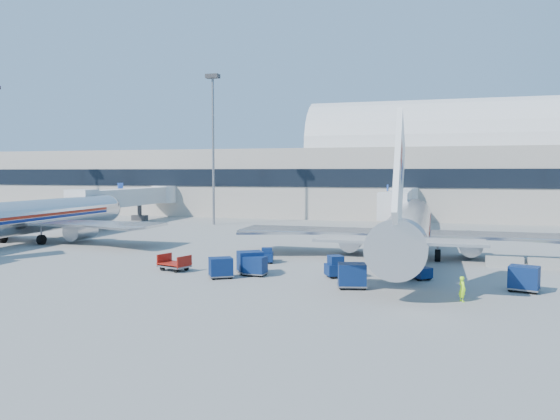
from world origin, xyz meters
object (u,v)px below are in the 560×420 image
(tug_right, at_px, (416,269))
(cart_solo_far, at_px, (524,278))
(airliner_mid, at_px, (28,217))
(mast_west, at_px, (213,127))
(cart_solo_near, at_px, (352,275))
(barrier_near, at_px, (504,262))
(cart_train_a, at_px, (255,265))
(airliner_main, at_px, (409,227))
(cart_train_c, at_px, (221,267))
(barrier_mid, at_px, (547,264))
(jetbridge_near, at_px, (400,201))
(tug_left, at_px, (267,255))
(jetbridge_mid, at_px, (132,197))
(cart_train_b, at_px, (250,262))
(ramp_worker, at_px, (462,289))
(tug_lead, at_px, (341,267))
(cart_open_red, at_px, (175,265))

(tug_right, distance_m, cart_solo_far, 7.65)
(airliner_mid, height_order, mast_west, mast_west)
(tug_right, xyz_separation_m, cart_solo_near, (-4.10, -4.92, 0.23))
(barrier_near, xyz_separation_m, cart_train_a, (-19.00, -9.27, 0.35))
(cart_train_a, bearing_deg, airliner_main, 51.84)
(airliner_main, bearing_deg, cart_train_c, -134.55)
(barrier_mid, bearing_deg, cart_train_c, -156.01)
(airliner_mid, relative_size, cart_solo_far, 16.17)
(jetbridge_near, xyz_separation_m, tug_left, (-9.56, -31.90, -3.31))
(airliner_mid, distance_m, cart_solo_far, 51.59)
(cart_train_c, bearing_deg, airliner_main, 13.21)
(jetbridge_mid, height_order, cart_train_b, jetbridge_mid)
(mast_west, relative_size, tug_left, 9.95)
(barrier_mid, relative_size, cart_solo_far, 1.30)
(jetbridge_mid, bearing_deg, cart_train_a, -48.74)
(airliner_main, distance_m, cart_train_a, 16.25)
(tug_right, bearing_deg, cart_train_c, -116.94)
(tug_left, xyz_separation_m, cart_train_c, (-1.24, -7.82, 0.21))
(cart_solo_far, xyz_separation_m, ramp_worker, (-4.12, -4.05, -0.13))
(cart_train_a, height_order, cart_solo_far, cart_solo_far)
(barrier_near, xyz_separation_m, ramp_worker, (-4.05, -13.79, 0.34))
(airliner_main, xyz_separation_m, jetbridge_mid, (-44.40, 26.30, 1.00))
(cart_train_c, relative_size, cart_solo_near, 0.98)
(barrier_mid, distance_m, tug_right, 12.46)
(tug_right, relative_size, cart_train_a, 1.39)
(jetbridge_mid, bearing_deg, airliner_mid, -84.78)
(tug_right, relative_size, cart_solo_far, 1.08)
(mast_west, bearing_deg, barrier_mid, -34.14)
(cart_train_c, relative_size, cart_solo_far, 0.96)
(jetbridge_near, bearing_deg, cart_solo_far, -74.79)
(tug_left, distance_m, cart_train_b, 5.49)
(cart_solo_near, bearing_deg, cart_solo_far, -2.44)
(jetbridge_mid, xyz_separation_m, cart_solo_far, (52.48, -38.54, -3.01))
(tug_left, distance_m, ramp_worker, 19.17)
(mast_west, distance_m, cart_train_a, 44.11)
(tug_lead, bearing_deg, cart_solo_near, -99.67)
(cart_train_b, bearing_deg, cart_train_a, -79.30)
(tug_left, xyz_separation_m, cart_open_red, (-6.03, -5.90, -0.16))
(tug_right, relative_size, ramp_worker, 1.58)
(cart_train_b, relative_size, cart_train_c, 1.13)
(barrier_near, bearing_deg, tug_right, -135.37)
(tug_lead, xyz_separation_m, cart_train_b, (-7.13, -0.51, 0.18))
(cart_train_b, bearing_deg, airliner_mid, 127.56)
(airliner_mid, relative_size, mast_west, 1.65)
(jetbridge_near, distance_m, cart_train_b, 38.61)
(airliner_mid, bearing_deg, cart_train_c, -24.96)
(jetbridge_mid, relative_size, cart_train_b, 10.95)
(tug_right, bearing_deg, cart_train_b, -125.26)
(tug_right, distance_m, cart_train_b, 12.72)
(airliner_main, height_order, ramp_worker, airliner_main)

